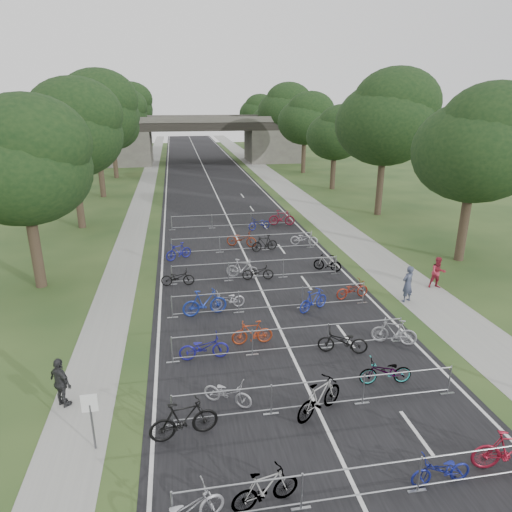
{
  "coord_description": "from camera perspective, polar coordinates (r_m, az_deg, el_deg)",
  "views": [
    {
      "loc": [
        -4.1,
        -8.2,
        9.51
      ],
      "look_at": [
        0.12,
        15.76,
        1.1
      ],
      "focal_mm": 32.0,
      "sensor_mm": 36.0,
      "label": 1
    }
  ],
  "objects": [
    {
      "name": "barrier_row_4",
      "position": [
        25.21,
        0.02,
        -1.76
      ],
      "size": [
        9.7,
        0.08,
        1.1
      ],
      "color": "gray",
      "rests_on": "ground"
    },
    {
      "name": "barrier_row_6",
      "position": [
        35.59,
        -3.06,
        4.45
      ],
      "size": [
        9.7,
        0.08,
        1.1
      ],
      "color": "gray",
      "rests_on": "ground"
    },
    {
      "name": "bike_27",
      "position": [
        36.16,
        3.25,
        4.79
      ],
      "size": [
        2.11,
        1.01,
        1.22
      ],
      "primitive_type": "imported",
      "rotation": [
        0.0,
        0.0,
        1.35
      ],
      "color": "maroon",
      "rests_on": "ground"
    },
    {
      "name": "sidewalk_left",
      "position": [
        59.07,
        -13.34,
        9.3
      ],
      "size": [
        2.0,
        140.0,
        0.01
      ],
      "primitive_type": "cube",
      "color": "gray",
      "rests_on": "ground"
    },
    {
      "name": "bike_12",
      "position": [
        21.22,
        -6.44,
        -5.81
      ],
      "size": [
        2.15,
        0.91,
        1.25
      ],
      "primitive_type": "imported",
      "rotation": [
        0.0,
        0.0,
        1.73
      ],
      "color": "navy",
      "rests_on": "ground"
    },
    {
      "name": "bike_17",
      "position": [
        25.39,
        -1.72,
        -1.6
      ],
      "size": [
        1.9,
        1.12,
        1.1
      ],
      "primitive_type": "imported",
      "rotation": [
        0.0,
        0.0,
        1.22
      ],
      "color": "#97989E",
      "rests_on": "ground"
    },
    {
      "name": "bike_4",
      "position": [
        14.33,
        -9.01,
        -19.57
      ],
      "size": [
        2.12,
        0.92,
        1.23
      ],
      "primitive_type": "imported",
      "rotation": [
        0.0,
        0.0,
        1.74
      ],
      "color": "black",
      "rests_on": "ground"
    },
    {
      "name": "bike_0",
      "position": [
        12.17,
        -8.75,
        -28.96
      ],
      "size": [
        2.02,
        1.24,
        1.0
      ],
      "primitive_type": "imported",
      "rotation": [
        0.0,
        0.0,
        1.89
      ],
      "color": "#A5A5AD",
      "rests_on": "ground"
    },
    {
      "name": "bike_22",
      "position": [
        29.88,
        1.08,
        1.59
      ],
      "size": [
        1.87,
        0.91,
        1.08
      ],
      "primitive_type": "imported",
      "rotation": [
        0.0,
        0.0,
        4.95
      ],
      "color": "black",
      "rests_on": "ground"
    },
    {
      "name": "tree_left_6",
      "position": [
        96.45,
        -14.96,
        16.66
      ],
      "size": [
        6.72,
        6.72,
        10.25
      ],
      "color": "#33261C",
      "rests_on": "ground"
    },
    {
      "name": "road",
      "position": [
        59.11,
        -5.97,
        9.71
      ],
      "size": [
        11.0,
        140.0,
        0.01
      ],
      "primitive_type": "cube",
      "color": "black",
      "rests_on": "ground"
    },
    {
      "name": "overpass_bridge",
      "position": [
        73.56,
        -6.98,
        14.27
      ],
      "size": [
        31.0,
        8.0,
        7.05
      ],
      "color": "#4F4B46",
      "rests_on": "ground"
    },
    {
      "name": "bike_21",
      "position": [
        30.84,
        -1.83,
        2.16
      ],
      "size": [
        2.2,
        1.48,
        1.09
      ],
      "primitive_type": "imported",
      "rotation": [
        0.0,
        0.0,
        1.17
      ],
      "color": "maroon",
      "rests_on": "ground"
    },
    {
      "name": "bike_7",
      "position": [
        17.02,
        15.9,
        -13.76
      ],
      "size": [
        1.91,
        0.8,
        0.98
      ],
      "primitive_type": "imported",
      "rotation": [
        0.0,
        0.0,
        4.63
      ],
      "color": "gray",
      "rests_on": "ground"
    },
    {
      "name": "bike_13",
      "position": [
        21.81,
        -3.57,
        -5.53
      ],
      "size": [
        1.78,
        0.89,
        0.89
      ],
      "primitive_type": "imported",
      "rotation": [
        0.0,
        0.0,
        4.9
      ],
      "color": "#A5A5AD",
      "rests_on": "ground"
    },
    {
      "name": "tree_right_0",
      "position": [
        29.74,
        26.03,
        12.21
      ],
      "size": [
        7.17,
        7.17,
        10.93
      ],
      "color": "#33261C",
      "rests_on": "ground"
    },
    {
      "name": "tree_left_2",
      "position": [
        48.7,
        -19.42,
        16.4
      ],
      "size": [
        8.4,
        8.4,
        12.81
      ],
      "color": "#33261C",
      "rests_on": "ground"
    },
    {
      "name": "bike_3",
      "position": [
        14.86,
        29.24,
        -20.49
      ],
      "size": [
        2.14,
        0.98,
        1.24
      ],
      "primitive_type": "imported",
      "rotation": [
        0.0,
        0.0,
        1.37
      ],
      "color": "maroon",
      "rests_on": "ground"
    },
    {
      "name": "tree_right_5",
      "position": [
        85.94,
        1.64,
        16.68
      ],
      "size": [
        6.16,
        6.16,
        9.39
      ],
      "color": "#33261C",
      "rests_on": "ground"
    },
    {
      "name": "bike_15",
      "position": [
        23.39,
        11.93,
        -4.12
      ],
      "size": [
        1.86,
        0.92,
        0.93
      ],
      "primitive_type": "imported",
      "rotation": [
        0.0,
        0.0,
        1.75
      ],
      "color": "maroon",
      "rests_on": "ground"
    },
    {
      "name": "bike_11",
      "position": [
        19.59,
        16.89,
        -9.06
      ],
      "size": [
        1.86,
        1.21,
        1.09
      ],
      "primitive_type": "imported",
      "rotation": [
        0.0,
        0.0,
        4.29
      ],
      "color": "#999AA0",
      "rests_on": "ground"
    },
    {
      "name": "bike_9",
      "position": [
        18.77,
        -0.48,
        -9.57
      ],
      "size": [
        1.7,
        0.49,
        1.02
      ],
      "primitive_type": "imported",
      "rotation": [
        0.0,
        0.0,
        4.72
      ],
      "color": "#A03517",
      "rests_on": "ground"
    },
    {
      "name": "park_sign",
      "position": [
        14.17,
        -19.97,
        -17.83
      ],
      "size": [
        0.45,
        0.06,
        1.83
      ],
      "color": "#4C4C51",
      "rests_on": "ground"
    },
    {
      "name": "bike_16",
      "position": [
        24.74,
        -9.77,
        -2.67
      ],
      "size": [
        1.8,
        0.71,
        0.93
      ],
      "primitive_type": "imported",
      "rotation": [
        0.0,
        0.0,
        1.52
      ],
      "color": "black",
      "rests_on": "ground"
    },
    {
      "name": "bike_26",
      "position": [
        34.9,
        0.42,
        4.07
      ],
      "size": [
        1.93,
        1.2,
        0.96
      ],
      "primitive_type": "imported",
      "rotation": [
        0.0,
        0.0,
        5.04
      ],
      "color": "navy",
      "rests_on": "ground"
    },
    {
      "name": "bike_6",
      "position": [
        15.13,
        7.94,
        -17.16
      ],
      "size": [
        2.03,
        1.57,
        1.22
      ],
      "primitive_type": "imported",
      "rotation": [
        0.0,
        0.0,
        2.13
      ],
      "color": "gray",
      "rests_on": "ground"
    },
    {
      "name": "bike_23",
      "position": [
        31.27,
        6.03,
        2.19
      ],
      "size": [
        1.96,
        1.2,
        0.97
      ],
      "primitive_type": "imported",
      "rotation": [
        0.0,
        0.0,
        1.25
      ],
      "color": "#B1B1B9",
      "rests_on": "ground"
    },
    {
      "name": "bike_1",
      "position": [
        12.45,
        1.18,
        -27.05
      ],
      "size": [
        1.85,
        0.87,
        1.07
      ],
      "primitive_type": "imported",
      "rotation": [
        0.0,
        0.0,
        1.79
      ],
      "color": "gray",
      "rests_on": "ground"
    },
    {
      "name": "bike_18",
      "position": [
        25.17,
        0.24,
        -2.02
      ],
      "size": [
        1.78,
        0.77,
        0.91
      ],
      "primitive_type": "imported",
      "rotation": [
        0.0,
        0.0,
        1.48
      ],
      "color": "black",
      "rests_on": "ground"
    },
    {
      "name": "tree_left_3",
      "position": [
        60.64,
        -17.53,
        15.37
      ],
      "size": [
        6.72,
        6.72,
        10.25
      ],
      "color": "#33261C",
      "rests_on": "ground"
    },
    {
      "name": "sidewalk_right",
      "position": [
        60.2,
        1.76,
        9.97
      ],
      "size": [
        3.0,
        140.0,
        0.01
      ],
      "primitive_type": "cube",
      "color": "gray",
      "rests_on": "ground"
    },
    {
      "name": "bike_2",
      "position": [
        13.83,
        22.17,
        -23.61
      ],
      "size": [
        1.68,
        0.62,
        0.87
      ],
      "primitive_type": "imported",
      "rotation": [
        0.0,
        0.0,
        4.74
      ],
      "color": "navy",
      "rests_on": "ground"
    },
    {
      "name": "bike_20",
      "position": [
        28.72,
        -9.66,
        0.57
      ],
      "size": [
        1.79,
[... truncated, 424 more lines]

